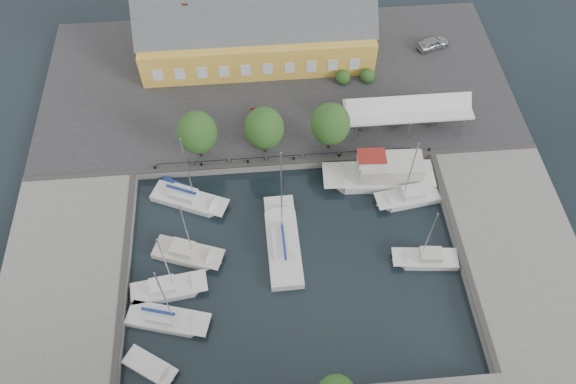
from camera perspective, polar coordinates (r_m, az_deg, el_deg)
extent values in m
plane|color=black|center=(56.16, 0.51, -5.88)|extent=(140.00, 140.00, 0.00)
cube|color=#2D2D30|center=(69.95, -1.18, 10.93)|extent=(56.00, 26.00, 1.00)
cube|color=slate|center=(57.98, -21.76, -8.52)|extent=(12.00, 24.00, 1.00)
cube|color=slate|center=(60.06, 22.20, -5.34)|extent=(12.00, 24.00, 1.00)
cube|color=#383533|center=(61.00, -0.34, 3.05)|extent=(56.00, 0.60, 0.12)
cube|color=#383533|center=(55.87, -16.36, -8.11)|extent=(0.60, 24.00, 0.12)
cube|color=#383533|center=(57.47, 17.20, -5.65)|extent=(0.60, 24.00, 0.12)
cylinder|color=black|center=(62.04, -13.37, 2.42)|extent=(0.24, 0.24, 0.40)
cylinder|color=black|center=(61.33, -8.78, 2.77)|extent=(0.24, 0.24, 0.40)
cylinder|color=black|center=(61.03, -4.11, 3.10)|extent=(0.24, 0.24, 0.40)
cylinder|color=black|center=(61.13, 0.58, 3.41)|extent=(0.24, 0.24, 0.40)
cylinder|color=black|center=(61.65, 5.22, 3.70)|extent=(0.24, 0.24, 0.40)
cylinder|color=black|center=(62.56, 9.76, 3.96)|extent=(0.24, 0.24, 0.40)
cylinder|color=black|center=(63.84, 14.15, 4.19)|extent=(0.24, 0.24, 0.40)
cube|color=gold|center=(71.81, -3.17, 15.17)|extent=(28.00, 10.00, 4.50)
cube|color=#474C51|center=(69.63, -3.30, 17.39)|extent=(28.56, 7.60, 7.60)
cube|color=gold|center=(77.37, -11.14, 17.06)|extent=(6.00, 6.00, 3.50)
cube|color=brown|center=(68.90, -10.38, 18.03)|extent=(0.60, 0.60, 1.20)
cube|color=silver|center=(63.90, 12.09, 8.23)|extent=(14.00, 4.00, 0.25)
cylinder|color=silver|center=(62.41, 6.86, 5.97)|extent=(0.10, 0.10, 2.70)
cylinder|color=silver|center=(64.78, 6.37, 8.36)|extent=(0.10, 0.10, 2.70)
cylinder|color=silver|center=(63.72, 12.21, 6.22)|extent=(0.10, 0.10, 2.70)
cylinder|color=silver|center=(66.04, 11.56, 8.56)|extent=(0.10, 0.10, 2.70)
cylinder|color=silver|center=(65.56, 17.30, 6.40)|extent=(0.10, 0.10, 2.70)
cylinder|color=silver|center=(67.82, 16.53, 8.68)|extent=(0.10, 0.10, 2.70)
cylinder|color=black|center=(61.56, -8.87, 4.28)|extent=(0.30, 0.30, 2.10)
ellipsoid|color=#204217|center=(59.43, -9.22, 6.01)|extent=(4.20, 4.20, 4.83)
cylinder|color=black|center=(61.25, -2.34, 4.75)|extent=(0.30, 0.30, 2.10)
ellipsoid|color=#204217|center=(59.11, -2.43, 6.51)|extent=(4.20, 4.20, 4.83)
cylinder|color=black|center=(61.74, 4.18, 5.15)|extent=(0.30, 0.30, 2.10)
ellipsoid|color=#204217|center=(59.61, 4.34, 6.92)|extent=(4.20, 4.20, 4.83)
imported|color=#9CA0A4|center=(75.93, 14.52, 14.44)|extent=(4.53, 2.98, 1.43)
imported|color=#531314|center=(63.62, -3.06, 6.84)|extent=(1.73, 4.81, 1.58)
cube|color=silver|center=(55.92, -0.43, -6.01)|extent=(3.30, 8.47, 1.50)
cube|color=silver|center=(55.76, -0.54, -4.67)|extent=(3.21, 10.15, 0.08)
cube|color=silver|center=(54.94, -0.46, -5.18)|extent=(2.20, 3.40, 0.90)
cylinder|color=silver|center=(50.81, -0.66, -0.47)|extent=(0.12, 0.12, 12.62)
cube|color=navy|center=(54.18, -0.44, -4.98)|extent=(0.29, 4.21, 0.22)
cube|color=silver|center=(61.78, 10.07, 1.32)|extent=(9.89, 4.11, 1.80)
cube|color=silver|center=(60.81, 9.07, 1.82)|extent=(11.82, 4.06, 0.08)
cube|color=beige|center=(60.21, 10.34, 2.46)|extent=(6.83, 3.42, 2.20)
cube|color=silver|center=(58.72, 8.45, 3.25)|extent=(2.77, 2.13, 1.20)
cube|color=maroon|center=(58.21, 8.52, 3.64)|extent=(3.02, 2.25, 0.10)
cube|color=silver|center=(60.81, 12.47, -0.65)|extent=(5.79, 3.07, 1.30)
cube|color=silver|center=(60.03, 11.98, -0.40)|extent=(6.87, 3.13, 0.08)
cube|color=silver|center=(59.85, 12.55, -0.05)|extent=(2.41, 1.87, 0.90)
cylinder|color=silver|center=(56.51, 12.33, 2.00)|extent=(0.12, 0.12, 8.63)
cube|color=silver|center=(57.24, 14.21, -6.77)|extent=(5.40, 2.66, 1.30)
cube|color=silver|center=(56.50, 13.71, -6.45)|extent=(6.43, 2.67, 0.08)
cube|color=beige|center=(56.23, 14.32, -6.21)|extent=(2.22, 1.67, 0.90)
cylinder|color=silver|center=(53.14, 14.10, -4.44)|extent=(0.12, 0.12, 7.82)
cube|color=silver|center=(60.29, -10.52, -0.79)|extent=(7.08, 4.85, 1.30)
cube|color=silver|center=(59.44, -9.90, -0.63)|extent=(8.27, 5.29, 0.08)
cube|color=silver|center=(59.30, -10.54, -0.21)|extent=(3.10, 2.56, 0.90)
cylinder|color=silver|center=(55.42, -10.13, 2.07)|extent=(0.12, 0.12, 9.73)
cube|color=navy|center=(58.76, -10.80, 0.25)|extent=(3.15, 1.52, 0.22)
cube|color=beige|center=(56.83, -10.61, -6.21)|extent=(6.16, 4.21, 1.30)
cube|color=beige|center=(56.03, -10.05, -6.04)|extent=(7.19, 4.50, 0.08)
cube|color=beige|center=(55.80, -10.66, -5.67)|extent=(2.69, 2.33, 0.90)
cylinder|color=silver|center=(52.32, -10.28, -3.90)|extent=(0.12, 0.12, 8.49)
cube|color=silver|center=(55.32, -12.58, -9.84)|extent=(6.11, 3.12, 1.30)
cube|color=silver|center=(54.62, -11.94, -9.41)|extent=(7.25, 3.17, 0.08)
cube|color=silver|center=(54.28, -12.64, -9.29)|extent=(2.53, 1.91, 0.90)
cylinder|color=silver|center=(50.82, -12.28, -7.20)|extent=(0.12, 0.12, 8.68)
cube|color=silver|center=(54.15, -12.68, -12.54)|extent=(6.64, 3.94, 1.30)
cube|color=silver|center=(53.31, -12.02, -12.43)|extent=(7.82, 4.17, 0.08)
cube|color=silver|center=(53.07, -12.75, -12.10)|extent=(2.83, 2.22, 0.90)
cylinder|color=silver|center=(49.11, -12.41, -10.48)|extent=(0.12, 0.12, 9.17)
cube|color=navy|center=(52.44, -13.06, -11.74)|extent=(3.07, 1.03, 0.22)
cube|color=silver|center=(52.91, -14.15, -16.69)|extent=(4.37, 3.76, 0.90)
cube|color=silver|center=(52.28, -13.82, -16.79)|extent=(5.00, 4.13, 0.08)
cube|color=navy|center=(61.07, -11.30, 0.03)|extent=(4.55, 3.88, 0.80)
cube|color=navy|center=(60.50, -10.97, 0.10)|extent=(5.21, 4.23, 0.08)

